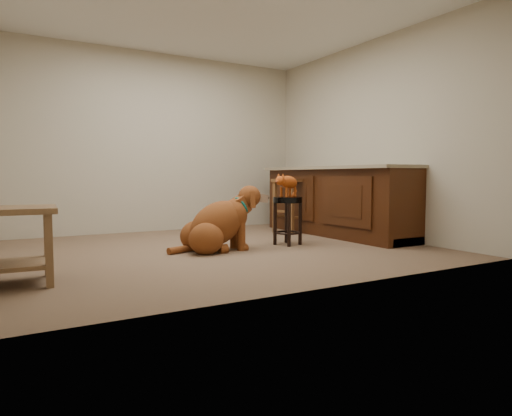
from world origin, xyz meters
TOP-DOWN VIEW (x-y plane):
  - floor at (0.00, 0.00)m, footprint 4.50×4.00m
  - room_shell at (0.00, 0.00)m, footprint 4.54×4.04m
  - cabinet_run at (1.94, 0.30)m, footprint 0.70×2.56m
  - padded_stool at (0.86, -0.12)m, footprint 0.36×0.36m
  - wood_stool at (1.56, 0.83)m, footprint 0.50×0.50m
  - side_table at (-2.00, -0.75)m, footprint 0.60×0.60m
  - golden_retriever at (-0.04, -0.11)m, footprint 1.19×0.60m
  - tabby_kitten at (0.85, -0.12)m, footprint 0.44×0.28m

SIDE VIEW (x-z plane):
  - floor at x=0.00m, z-range -0.01..0.01m
  - golden_retriever at x=-0.04m, z-range -0.10..0.66m
  - side_table at x=-2.00m, z-range 0.09..0.67m
  - wood_stool at x=1.56m, z-range 0.02..0.79m
  - padded_stool at x=0.86m, z-range 0.12..0.69m
  - cabinet_run at x=1.94m, z-range -0.03..0.91m
  - tabby_kitten at x=0.85m, z-range 0.58..0.88m
  - room_shell at x=0.00m, z-range 0.37..2.99m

